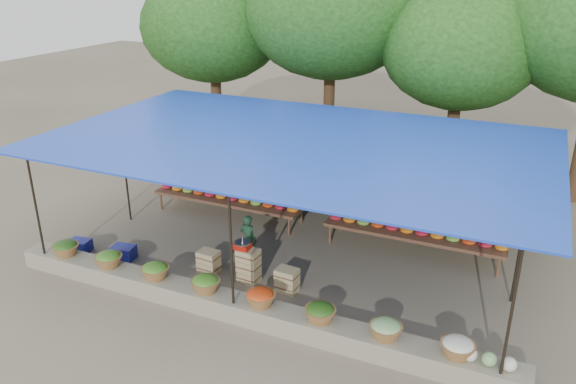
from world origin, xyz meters
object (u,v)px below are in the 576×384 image
at_px(crate_counter, 247,268).
at_px(weighing_scale, 243,245).
at_px(vendor_seated, 248,239).
at_px(blue_crate_back, 123,252).
at_px(blue_crate_front, 80,245).

height_order(crate_counter, weighing_scale, weighing_scale).
bearing_deg(crate_counter, vendor_seated, 116.00).
bearing_deg(blue_crate_back, vendor_seated, 10.15).
relative_size(crate_counter, blue_crate_front, 4.95).
xyz_separation_m(crate_counter, blue_crate_back, (-3.10, -0.29, -0.15)).
distance_m(crate_counter, blue_crate_front, 4.31).
distance_m(vendor_seated, blue_crate_front, 4.12).
relative_size(crate_counter, vendor_seated, 2.00).
bearing_deg(blue_crate_back, weighing_scale, -4.77).
relative_size(vendor_seated, blue_crate_back, 2.27).
height_order(crate_counter, blue_crate_back, crate_counter).
bearing_deg(vendor_seated, blue_crate_back, 27.04).
bearing_deg(blue_crate_front, vendor_seated, 8.45).
height_order(crate_counter, blue_crate_front, crate_counter).
height_order(weighing_scale, blue_crate_front, weighing_scale).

